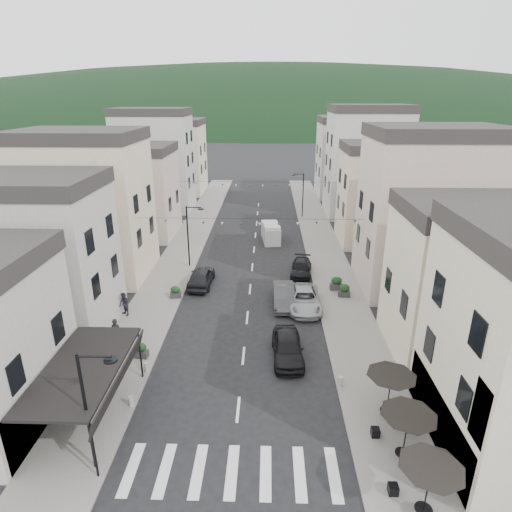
{
  "coord_description": "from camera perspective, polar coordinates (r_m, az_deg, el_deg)",
  "views": [
    {
      "loc": [
        1.49,
        -12.31,
        15.69
      ],
      "look_at": [
        0.54,
        19.83,
        3.5
      ],
      "focal_mm": 30.0,
      "sensor_mm": 36.0,
      "label": 1
    }
  ],
  "objects": [
    {
      "name": "parked_car_a",
      "position": [
        27.56,
        4.23,
        -12.03
      ],
      "size": [
        2.07,
        4.74,
        1.59
      ],
      "primitive_type": "imported",
      "rotation": [
        0.0,
        0.0,
        0.04
      ],
      "color": "black",
      "rests_on": "ground"
    },
    {
      "name": "planter_rc",
      "position": [
        36.9,
        10.67,
        -3.61
      ],
      "size": [
        1.07,
        0.61,
        1.18
      ],
      "rotation": [
        0.0,
        0.0,
        -0.03
      ],
      "color": "#323234",
      "rests_on": "sidewalk_right"
    },
    {
      "name": "planter_ra",
      "position": [
        24.04,
        18.36,
        -19.36
      ],
      "size": [
        0.98,
        0.67,
        1.01
      ],
      "rotation": [
        0.0,
        0.0,
        -0.21
      ],
      "color": "#2E2E30",
      "rests_on": "sidewalk_right"
    },
    {
      "name": "sidewalk_right",
      "position": [
        47.37,
        8.88,
        1.24
      ],
      "size": [
        4.0,
        76.0,
        0.12
      ],
      "primitive_type": "cube",
      "color": "slate",
      "rests_on": "ground"
    },
    {
      "name": "sidewalk_left",
      "position": [
        47.84,
        -9.24,
        1.41
      ],
      "size": [
        4.0,
        76.0,
        0.12
      ],
      "primitive_type": "cube",
      "color": "slate",
      "rests_on": "ground"
    },
    {
      "name": "streetlamp_right_far",
      "position": [
        57.74,
        6.02,
        8.66
      ],
      "size": [
        1.7,
        0.56,
        6.0
      ],
      "color": "black",
      "rests_on": "ground"
    },
    {
      "name": "streetlamp_left_far",
      "position": [
        40.81,
        -8.73,
        3.42
      ],
      "size": [
        1.7,
        0.56,
        6.0
      ],
      "color": "black",
      "rests_on": "ground"
    },
    {
      "name": "bollards",
      "position": [
        23.51,
        -2.5,
        -19.77
      ],
      "size": [
        11.66,
        10.26,
        0.6
      ],
      "color": "gray",
      "rests_on": "ground"
    },
    {
      "name": "hill_backdrop",
      "position": [
        312.71,
        1.48,
        17.88
      ],
      "size": [
        640.0,
        360.0,
        70.0
      ],
      "primitive_type": "ellipsoid",
      "color": "black",
      "rests_on": "ground"
    },
    {
      "name": "streetlamp_left_near",
      "position": [
        20.05,
        -21.12,
        -17.61
      ],
      "size": [
        1.7,
        0.56,
        6.0
      ],
      "color": "black",
      "rests_on": "ground"
    },
    {
      "name": "boutique_awning",
      "position": [
        23.11,
        -21.5,
        -13.86
      ],
      "size": [
        3.77,
        7.5,
        3.28
      ],
      "color": "black",
      "rests_on": "ground"
    },
    {
      "name": "parked_car_c",
      "position": [
        33.7,
        6.45,
        -5.73
      ],
      "size": [
        2.5,
        5.32,
        1.47
      ],
      "primitive_type": "imported",
      "rotation": [
        0.0,
        0.0,
        0.01
      ],
      "color": "#9CA1A5",
      "rests_on": "ground"
    },
    {
      "name": "pedestrian_a",
      "position": [
        29.82,
        -18.17,
        -9.7
      ],
      "size": [
        0.73,
        0.49,
        1.95
      ],
      "primitive_type": "imported",
      "rotation": [
        0.0,
        0.0,
        -0.04
      ],
      "color": "black",
      "rests_on": "sidewalk_left"
    },
    {
      "name": "bunting_far",
      "position": [
        51.33,
        -0.01,
        9.48
      ],
      "size": [
        19.0,
        0.28,
        0.62
      ],
      "color": "black",
      "rests_on": "ground"
    },
    {
      "name": "parked_car_b",
      "position": [
        34.01,
        3.74,
        -5.31
      ],
      "size": [
        1.72,
        4.71,
        1.54
      ],
      "primitive_type": "imported",
      "rotation": [
        0.0,
        0.0,
        0.02
      ],
      "color": "#38383B",
      "rests_on": "ground"
    },
    {
      "name": "delivery_van",
      "position": [
        48.59,
        1.99,
        3.2
      ],
      "size": [
        2.26,
        4.6,
        2.12
      ],
      "rotation": [
        0.0,
        0.0,
        0.12
      ],
      "color": "silver",
      "rests_on": "ground"
    },
    {
      "name": "buildings_row_right",
      "position": [
        51.47,
        16.53,
        9.43
      ],
      "size": [
        10.2,
        54.16,
        14.5
      ],
      "color": "beige",
      "rests_on": "ground"
    },
    {
      "name": "planter_la",
      "position": [
        28.48,
        -15.15,
        -12.02
      ],
      "size": [
        0.96,
        0.6,
        1.02
      ],
      "rotation": [
        0.0,
        0.0,
        -0.11
      ],
      "color": "#2E2D30",
      "rests_on": "sidewalk_left"
    },
    {
      "name": "cafe_terrace",
      "position": [
        21.09,
        19.6,
        -19.9
      ],
      "size": [
        2.5,
        8.1,
        2.53
      ],
      "color": "black",
      "rests_on": "ground"
    },
    {
      "name": "pedestrian_b",
      "position": [
        33.49,
        -17.15,
        -6.18
      ],
      "size": [
        1.13,
        1.11,
        1.84
      ],
      "primitive_type": "imported",
      "rotation": [
        0.0,
        0.0,
        -0.7
      ],
      "color": "#25212C",
      "rests_on": "sidewalk_left"
    },
    {
      "name": "parked_car_d",
      "position": [
        39.69,
        6.05,
        -1.63
      ],
      "size": [
        2.35,
        4.65,
        1.3
      ],
      "primitive_type": "imported",
      "rotation": [
        0.0,
        0.0,
        -0.12
      ],
      "color": "black",
      "rests_on": "ground"
    },
    {
      "name": "planter_rb",
      "position": [
        35.85,
        11.7,
        -4.52
      ],
      "size": [
        0.99,
        0.58,
        1.08
      ],
      "rotation": [
        0.0,
        0.0,
        -0.05
      ],
      "color": "#2B2B2D",
      "rests_on": "sidewalk_right"
    },
    {
      "name": "planter_lb",
      "position": [
        35.54,
        -10.68,
        -4.74
      ],
      "size": [
        0.97,
        0.65,
        1.01
      ],
      "rotation": [
        0.0,
        0.0,
        0.18
      ],
      "color": "#2B2B2E",
      "rests_on": "sidewalk_left"
    },
    {
      "name": "buildings_row_left",
      "position": [
        53.42,
        -15.99,
        9.65
      ],
      "size": [
        10.2,
        54.16,
        14.0
      ],
      "color": "#A9A29B",
      "rests_on": "ground"
    },
    {
      "name": "parked_car_e",
      "position": [
        37.54,
        -7.33,
        -2.76
      ],
      "size": [
        2.09,
        4.85,
        1.63
      ],
      "primitive_type": "imported",
      "rotation": [
        0.0,
        0.0,
        3.11
      ],
      "color": "black",
      "rests_on": "ground"
    },
    {
      "name": "bunting_near",
      "position": [
        35.78,
        -0.77,
        4.47
      ],
      "size": [
        19.0,
        0.28,
        0.62
      ],
      "color": "black",
      "rests_on": "ground"
    }
  ]
}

